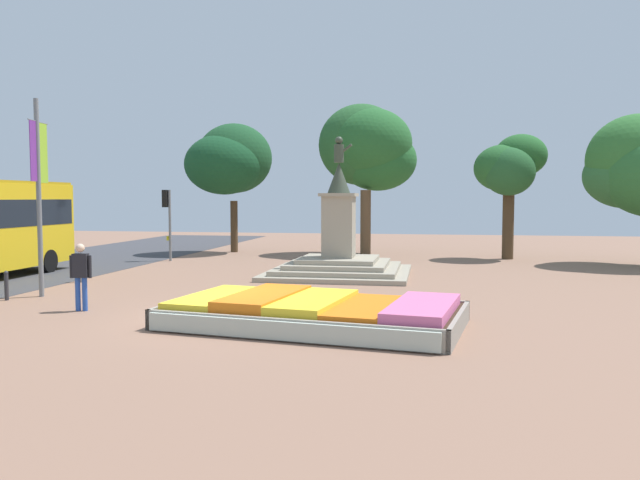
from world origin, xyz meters
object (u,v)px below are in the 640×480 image
at_px(traffic_light_far_corner, 167,212).
at_px(kerb_bollard_north, 80,269).
at_px(statue_monument, 339,254).
at_px(pedestrian_with_handbag, 81,272).
at_px(banner_pole, 39,188).
at_px(kerb_bollard_mid_b, 6,285).
at_px(flower_planter, 313,313).

height_order(traffic_light_far_corner, kerb_bollard_north, traffic_light_far_corner).
height_order(statue_monument, pedestrian_with_handbag, statue_monument).
bearing_deg(banner_pole, kerb_bollard_mid_b, -125.71).
bearing_deg(pedestrian_with_handbag, statue_monument, 57.46).
bearing_deg(banner_pole, kerb_bollard_north, 100.83).
bearing_deg(kerb_bollard_north, kerb_bollard_mid_b, -90.00).
xyz_separation_m(flower_planter, kerb_bollard_north, (-9.30, 5.75, 0.16)).
height_order(flower_planter, kerb_bollard_north, kerb_bollard_north).
height_order(statue_monument, kerb_bollard_north, statue_monument).
bearing_deg(traffic_light_far_corner, pedestrian_with_handbag, -76.09).
bearing_deg(kerb_bollard_north, pedestrian_with_handbag, -58.59).
height_order(flower_planter, statue_monument, statue_monument).
xyz_separation_m(statue_monument, kerb_bollard_north, (-8.52, -3.62, -0.36)).
height_order(flower_planter, kerb_bollard_mid_b, kerb_bollard_mid_b).
distance_m(traffic_light_far_corner, banner_pole, 10.55).
xyz_separation_m(banner_pole, kerb_bollard_mid_b, (-0.57, -0.80, -2.77)).
xyz_separation_m(flower_planter, traffic_light_far_corner, (-9.35, 13.24, 1.98)).
bearing_deg(flower_planter, statue_monument, 94.75).
xyz_separation_m(banner_pole, pedestrian_with_handbag, (2.46, -1.97, -2.20)).
relative_size(banner_pole, pedestrian_with_handbag, 3.32).
relative_size(kerb_bollard_mid_b, kerb_bollard_north, 0.98).
xyz_separation_m(pedestrian_with_handbag, kerb_bollard_mid_b, (-3.04, 1.17, -0.57)).
bearing_deg(flower_planter, pedestrian_with_handbag, 172.95).
bearing_deg(pedestrian_with_handbag, kerb_bollard_north, 121.41).
relative_size(banner_pole, kerb_bollard_mid_b, 6.85).
bearing_deg(flower_planter, traffic_light_far_corner, 125.23).
relative_size(flower_planter, pedestrian_with_handbag, 4.08).
bearing_deg(traffic_light_far_corner, kerb_bollard_mid_b, -89.75).
xyz_separation_m(statue_monument, banner_pole, (-7.95, -6.62, 2.40)).
xyz_separation_m(statue_monument, pedestrian_with_handbag, (-5.48, -8.59, 0.20)).
distance_m(statue_monument, kerb_bollard_mid_b, 11.31).
height_order(statue_monument, traffic_light_far_corner, statue_monument).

